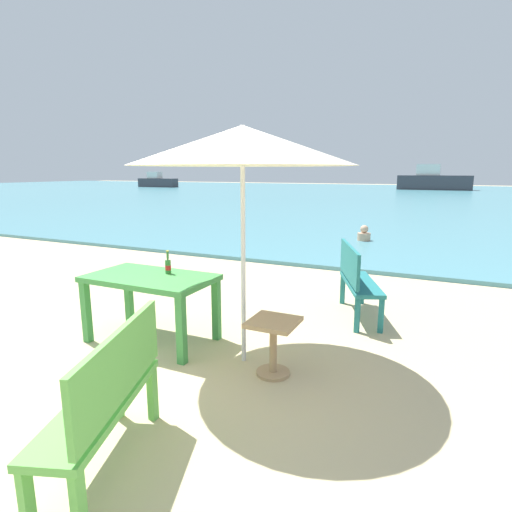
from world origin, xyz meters
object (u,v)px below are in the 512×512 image
at_px(side_table_wood, 273,339).
at_px(swimmer_person, 364,235).
at_px(beer_bottle_amber, 168,266).
at_px(patio_umbrella, 243,146).
at_px(picnic_table_green, 150,285).
at_px(bench_teal_center, 356,277).
at_px(bench_green_left, 109,392).
at_px(boat_cargo_ship, 433,181).
at_px(boat_tanker, 157,182).

xyz_separation_m(side_table_wood, swimmer_person, (-0.60, 7.66, -0.11)).
distance_m(beer_bottle_amber, patio_umbrella, 1.64).
bearing_deg(side_table_wood, patio_umbrella, 159.81).
relative_size(picnic_table_green, patio_umbrella, 0.61).
distance_m(picnic_table_green, bench_teal_center, 2.60).
xyz_separation_m(bench_teal_center, bench_green_left, (-0.80, -3.52, 0.00)).
xyz_separation_m(picnic_table_green, patio_umbrella, (1.17, -0.02, 1.47)).
relative_size(picnic_table_green, bench_green_left, 1.12).
height_order(beer_bottle_amber, bench_green_left, beer_bottle_amber).
height_order(beer_bottle_amber, boat_cargo_ship, boat_cargo_ship).
bearing_deg(boat_cargo_ship, bench_teal_center, -89.09).
xyz_separation_m(beer_bottle_amber, swimmer_person, (0.81, 7.34, -0.61)).
distance_m(bench_teal_center, swimmer_person, 5.83).
bearing_deg(patio_umbrella, beer_bottle_amber, 170.29).
bearing_deg(boat_cargo_ship, side_table_wood, -89.63).
relative_size(bench_teal_center, boat_tanker, 0.27).
bearing_deg(bench_green_left, patio_umbrella, 87.88).
bearing_deg(boat_tanker, beer_bottle_amber, -51.52).
xyz_separation_m(patio_umbrella, side_table_wood, (0.38, -0.14, -1.76)).
height_order(patio_umbrella, boat_tanker, patio_umbrella).
distance_m(bench_green_left, swimmer_person, 9.26).
distance_m(patio_umbrella, bench_teal_center, 2.49).
bearing_deg(picnic_table_green, patio_umbrella, -1.01).
bearing_deg(bench_teal_center, bench_green_left, -102.87).
bearing_deg(boat_cargo_ship, swimmer_person, -90.59).
height_order(picnic_table_green, boat_cargo_ship, boat_cargo_ship).
distance_m(beer_bottle_amber, bench_green_left, 2.17).
height_order(side_table_wood, bench_green_left, bench_green_left).
bearing_deg(patio_umbrella, boat_tanker, 129.36).
distance_m(side_table_wood, boat_cargo_ship, 40.86).
distance_m(patio_umbrella, bench_green_left, 2.35).
bearing_deg(patio_umbrella, swimmer_person, 91.70).
xyz_separation_m(picnic_table_green, bench_green_left, (1.10, -1.76, -0.11)).
height_order(beer_bottle_amber, boat_tanker, boat_tanker).
bearing_deg(patio_umbrella, side_table_wood, -20.19).
height_order(swimmer_person, boat_tanker, boat_tanker).
relative_size(bench_teal_center, swimmer_person, 3.04).
distance_m(beer_bottle_amber, boat_cargo_ship, 40.55).
height_order(side_table_wood, boat_tanker, boat_tanker).
distance_m(picnic_table_green, boat_tanker, 44.44).
bearing_deg(side_table_wood, bench_green_left, -105.52).
xyz_separation_m(patio_umbrella, swimmer_person, (-0.22, 7.52, -1.88)).
distance_m(bench_green_left, boat_tanker, 46.51).
height_order(picnic_table_green, beer_bottle_amber, beer_bottle_amber).
bearing_deg(beer_bottle_amber, side_table_wood, -12.62).
height_order(patio_umbrella, bench_teal_center, patio_umbrella).
distance_m(bench_teal_center, bench_green_left, 3.61).
height_order(patio_umbrella, side_table_wood, patio_umbrella).
bearing_deg(picnic_table_green, beer_bottle_amber, 49.87).
height_order(patio_umbrella, boat_cargo_ship, boat_cargo_ship).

